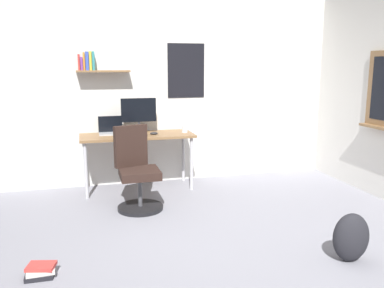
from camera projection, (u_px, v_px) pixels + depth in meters
name	position (u px, v px, depth m)	size (l,w,h in m)	color
ground_plane	(223.00, 254.00, 3.54)	(5.20, 5.20, 0.00)	gray
wall_back	(165.00, 89.00, 5.60)	(5.00, 0.30, 2.60)	silver
desk	(137.00, 140.00, 5.27)	(1.46, 0.57, 0.74)	olive
office_chair	(137.00, 174.00, 4.61)	(0.53, 0.55, 0.95)	black
laptop	(111.00, 130.00, 5.29)	(0.31, 0.21, 0.23)	#ADAFB5
monitor_primary	(139.00, 113.00, 5.30)	(0.46, 0.17, 0.46)	#38383D
keyboard	(132.00, 135.00, 5.17)	(0.37, 0.13, 0.02)	black
computer_mouse	(154.00, 133.00, 5.24)	(0.10, 0.06, 0.03)	#262628
coffee_mug	(185.00, 129.00, 5.39)	(0.08, 0.08, 0.09)	silver
backpack	(351.00, 237.00, 3.38)	(0.32, 0.22, 0.42)	#232328
book_stack_on_floor	(40.00, 271.00, 3.15)	(0.24, 0.20, 0.09)	black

